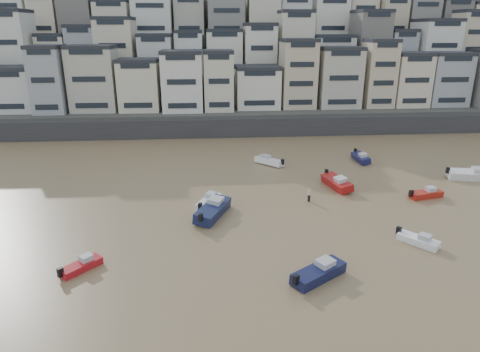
{
  "coord_description": "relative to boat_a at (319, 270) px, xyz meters",
  "views": [
    {
      "loc": [
        0.78,
        -14.92,
        19.67
      ],
      "look_at": [
        4.4,
        30.0,
        4.0
      ],
      "focal_mm": 32.0,
      "sensor_mm": 36.0,
      "label": 1
    }
  ],
  "objects": [
    {
      "name": "harbor_wall",
      "position": [
        0.29,
        49.89,
        0.97
      ],
      "size": [
        140.0,
        3.0,
        3.5
      ],
      "primitive_type": "cube",
      "color": "#38383A",
      "rests_on": "ground"
    },
    {
      "name": "hillside",
      "position": [
        5.03,
        89.73,
        12.23
      ],
      "size": [
        141.04,
        66.0,
        50.0
      ],
      "color": "#4C4C47",
      "rests_on": "ground"
    },
    {
      "name": "boat_a",
      "position": [
        0.0,
        0.0,
        0.0
      ],
      "size": [
        5.75,
        4.74,
        1.55
      ],
      "primitive_type": null,
      "rotation": [
        0.0,
        0.0,
        0.6
      ],
      "color": "#13173B",
      "rests_on": "ground"
    },
    {
      "name": "boat_b",
      "position": [
        11.04,
        5.07,
        -0.2
      ],
      "size": [
        3.78,
        4.11,
        1.15
      ],
      "primitive_type": null,
      "rotation": [
        0.0,
        0.0,
        -0.87
      ],
      "color": "white",
      "rests_on": "ground"
    },
    {
      "name": "boat_c",
      "position": [
        -8.45,
        13.23,
        0.17
      ],
      "size": [
        4.82,
        7.26,
        1.89
      ],
      "primitive_type": null,
      "rotation": [
        0.0,
        0.0,
        1.16
      ],
      "color": "#141C41",
      "rests_on": "ground"
    },
    {
      "name": "boat_d",
      "position": [
        17.63,
        16.55,
        -0.15
      ],
      "size": [
        4.82,
        2.5,
        1.26
      ],
      "primitive_type": null,
      "rotation": [
        0.0,
        0.0,
        0.23
      ],
      "color": "#A81E14",
      "rests_on": "ground"
    },
    {
      "name": "boat_e",
      "position": [
        7.77,
        20.83,
        0.05
      ],
      "size": [
        3.25,
        6.37,
        1.66
      ],
      "primitive_type": null,
      "rotation": [
        0.0,
        0.0,
        -1.36
      ],
      "color": "maroon",
      "rests_on": "ground"
    },
    {
      "name": "boat_f",
      "position": [
        -8.86,
        16.06,
        -0.09
      ],
      "size": [
        3.57,
        5.29,
        1.38
      ],
      "primitive_type": null,
      "rotation": [
        0.0,
        0.0,
        1.15
      ],
      "color": "silver",
      "rests_on": "ground"
    },
    {
      "name": "boat_g",
      "position": [
        26.94,
        22.33,
        0.12
      ],
      "size": [
        6.88,
        3.47,
        1.79
      ],
      "primitive_type": null,
      "rotation": [
        0.0,
        0.0,
        -0.21
      ],
      "color": "silver",
      "rests_on": "ground"
    },
    {
      "name": "boat_h",
      "position": [
        0.49,
        31.36,
        -0.07
      ],
      "size": [
        4.83,
        4.81,
        1.4
      ],
      "primitive_type": null,
      "rotation": [
        0.0,
        0.0,
        2.36
      ],
      "color": "white",
      "rests_on": "ground"
    },
    {
      "name": "boat_i",
      "position": [
        14.88,
        31.86,
        -0.08
      ],
      "size": [
        1.81,
        5.15,
        1.39
      ],
      "primitive_type": null,
      "rotation": [
        0.0,
        0.0,
        -1.54
      ],
      "color": "#161745",
      "rests_on": "ground"
    },
    {
      "name": "boat_j",
      "position": [
        -19.91,
        2.92,
        -0.23
      ],
      "size": [
        3.64,
        3.8,
        1.08
      ],
      "primitive_type": null,
      "rotation": [
        0.0,
        0.0,
        0.83
      ],
      "color": "#B4161E",
      "rests_on": "ground"
    },
    {
      "name": "person_pink",
      "position": [
        3.1,
        16.5,
        0.09
      ],
      "size": [
        0.44,
        0.44,
        1.74
      ],
      "primitive_type": null,
      "color": "#E4A9A1",
      "rests_on": "ground"
    }
  ]
}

